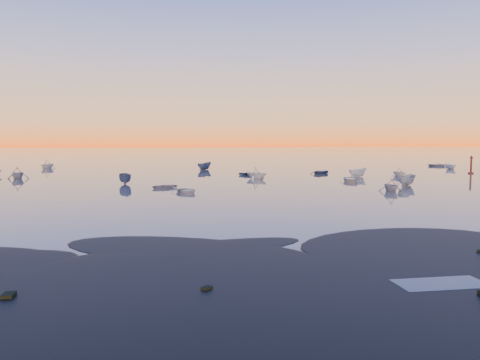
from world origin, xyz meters
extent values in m
plane|color=#6A6058|center=(0.00, 100.00, 0.00)|extent=(600.00, 600.00, 0.00)
imported|color=silver|center=(-7.44, 27.45, 0.00)|extent=(4.08, 2.83, 0.94)
imported|color=gray|center=(21.60, 30.98, 0.00)|extent=(4.20, 4.37, 1.48)
imported|color=gray|center=(16.46, 25.23, 0.00)|extent=(3.46, 1.69, 1.19)
cylinder|color=#41140E|center=(45.15, 50.89, 0.05)|extent=(0.97, 0.97, 0.32)
cylinder|color=#41140E|center=(45.15, 50.89, 1.40)|extent=(0.34, 0.34, 2.80)
cone|color=#41140E|center=(45.15, 50.89, 3.06)|extent=(0.65, 0.65, 0.54)
camera|label=1|loc=(-9.93, -25.96, 5.95)|focal=35.00mm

